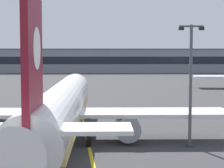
% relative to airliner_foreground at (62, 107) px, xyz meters
% --- Properties ---
extents(ground_plane, '(400.00, 400.00, 0.00)m').
position_rel_airliner_foreground_xyz_m(ground_plane, '(0.82, -8.83, -3.37)').
color(ground_plane, '#353538').
extents(taxiway_centreline, '(14.09, 179.49, 0.01)m').
position_rel_airliner_foreground_xyz_m(taxiway_centreline, '(0.82, 21.17, -3.37)').
color(taxiway_centreline, yellow).
rests_on(taxiway_centreline, ground).
extents(airliner_foreground, '(32.05, 41.43, 11.65)m').
position_rel_airliner_foreground_xyz_m(airliner_foreground, '(0.00, 0.00, 0.00)').
color(airliner_foreground, white).
rests_on(airliner_foreground, ground).
extents(apron_lamp_post, '(2.24, 0.90, 10.91)m').
position_rel_airliner_foreground_xyz_m(apron_lamp_post, '(11.72, -1.99, 2.38)').
color(apron_lamp_post, '#515156').
rests_on(apron_lamp_post, ground).
extents(safety_cone_by_nose_gear, '(0.44, 0.44, 0.55)m').
position_rel_airliner_foreground_xyz_m(safety_cone_by_nose_gear, '(0.55, 15.71, -3.11)').
color(safety_cone_by_nose_gear, orange).
rests_on(safety_cone_by_nose_gear, ground).
extents(terminal_building, '(168.69, 12.40, 9.23)m').
position_rel_airliner_foreground_xyz_m(terminal_building, '(-4.68, 123.06, 1.25)').
color(terminal_building, gray).
rests_on(terminal_building, ground).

